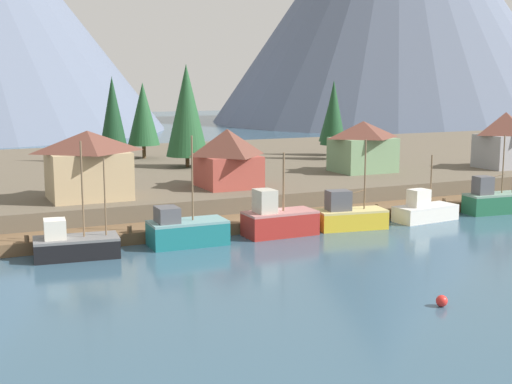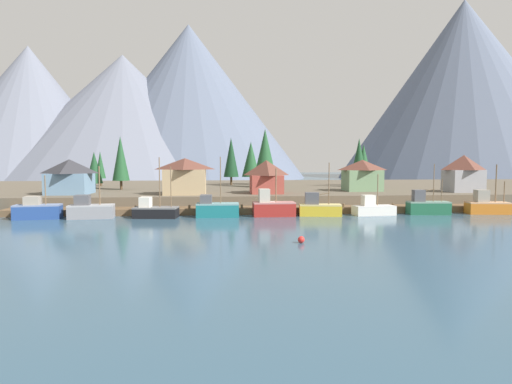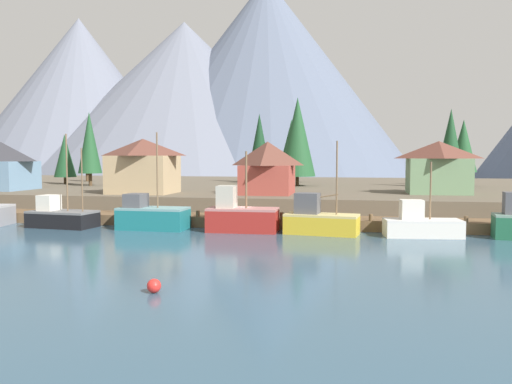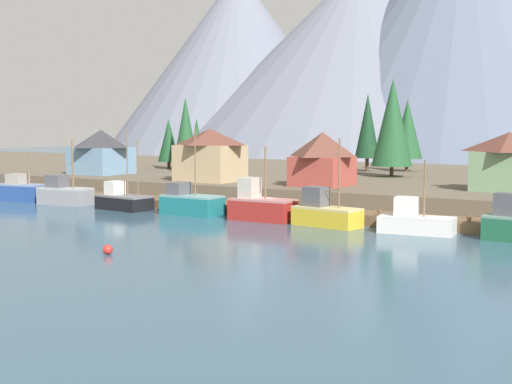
# 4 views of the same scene
# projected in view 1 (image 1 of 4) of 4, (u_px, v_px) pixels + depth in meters

# --- Properties ---
(ground_plane) EXTENTS (400.00, 400.00, 1.00)m
(ground_plane) POSITION_uv_depth(u_px,v_px,m) (189.00, 202.00, 80.15)
(ground_plane) COLOR #335166
(dock) EXTENTS (80.00, 4.00, 1.60)m
(dock) POSITION_uv_depth(u_px,v_px,m) (255.00, 222.00, 63.83)
(dock) COLOR brown
(dock) RESTS_ON ground_plane
(shoreline_bank) EXTENTS (400.00, 56.00, 2.50)m
(shoreline_bank) POSITION_uv_depth(u_px,v_px,m) (158.00, 174.00, 90.63)
(shoreline_bank) COLOR brown
(shoreline_bank) RESTS_ON ground_plane
(fishing_boat_black) EXTENTS (6.56, 3.75, 8.83)m
(fishing_boat_black) POSITION_uv_depth(u_px,v_px,m) (74.00, 245.00, 53.22)
(fishing_boat_black) COLOR black
(fishing_boat_black) RESTS_ON ground_plane
(fishing_boat_teal) EXTENTS (6.32, 3.18, 8.90)m
(fishing_boat_teal) POSITION_uv_depth(u_px,v_px,m) (186.00, 231.00, 57.14)
(fishing_boat_teal) COLOR #196B70
(fishing_boat_teal) RESTS_ON ground_plane
(fishing_boat_red) EXTENTS (6.30, 3.02, 7.17)m
(fishing_boat_red) POSITION_uv_depth(u_px,v_px,m) (278.00, 220.00, 60.64)
(fishing_boat_red) COLOR maroon
(fishing_boat_red) RESTS_ON ground_plane
(fishing_boat_yellow) EXTENTS (6.57, 3.52, 8.03)m
(fishing_boat_yellow) POSITION_uv_depth(u_px,v_px,m) (349.00, 216.00, 63.37)
(fishing_boat_yellow) COLOR gold
(fishing_boat_yellow) RESTS_ON ground_plane
(fishing_boat_white) EXTENTS (6.50, 3.27, 6.27)m
(fishing_boat_white) POSITION_uv_depth(u_px,v_px,m) (424.00, 211.00, 66.96)
(fishing_boat_white) COLOR silver
(fishing_boat_white) RESTS_ON ground_plane
(fishing_boat_green) EXTENTS (6.45, 2.97, 7.83)m
(fishing_boat_green) POSITION_uv_depth(u_px,v_px,m) (493.00, 201.00, 70.67)
(fishing_boat_green) COLOR #1E5B3D
(fishing_boat_green) RESTS_ON ground_plane
(house_red) EXTENTS (5.82, 6.50, 5.89)m
(house_red) POSITION_uv_depth(u_px,v_px,m) (227.00, 157.00, 71.21)
(house_red) COLOR #9E4238
(house_red) RESTS_ON shoreline_bank
(house_green) EXTENTS (6.98, 5.71, 5.95)m
(house_green) POSITION_uv_depth(u_px,v_px,m) (363.00, 146.00, 82.75)
(house_green) COLOR #6B8E66
(house_green) RESTS_ON shoreline_bank
(house_tan) EXTENTS (7.40, 6.14, 6.24)m
(house_tan) POSITION_uv_depth(u_px,v_px,m) (88.00, 164.00, 64.12)
(house_tan) COLOR tan
(house_tan) RESTS_ON shoreline_bank
(house_grey) EXTENTS (6.32, 5.21, 6.83)m
(house_grey) POSITION_uv_depth(u_px,v_px,m) (505.00, 139.00, 86.30)
(house_grey) COLOR gray
(house_grey) RESTS_ON shoreline_bank
(conifer_near_left) EXTENTS (5.21, 5.21, 12.65)m
(conifer_near_left) POSITION_uv_depth(u_px,v_px,m) (187.00, 110.00, 86.29)
(conifer_near_left) COLOR #4C3823
(conifer_near_left) RESTS_ON shoreline_bank
(conifer_near_right) EXTENTS (3.84, 3.84, 9.51)m
(conifer_near_right) POSITION_uv_depth(u_px,v_px,m) (333.00, 115.00, 100.00)
(conifer_near_right) COLOR #4C3823
(conifer_near_right) RESTS_ON shoreline_bank
(conifer_mid_right) EXTENTS (3.54, 3.54, 11.17)m
(conifer_mid_right) POSITION_uv_depth(u_px,v_px,m) (113.00, 112.00, 91.19)
(conifer_mid_right) COLOR #4C3823
(conifer_mid_right) RESTS_ON shoreline_bank
(conifer_back_right) EXTENTS (3.53, 3.53, 10.67)m
(conifer_back_right) POSITION_uv_depth(u_px,v_px,m) (333.00, 113.00, 94.91)
(conifer_back_right) COLOR #4C3823
(conifer_back_right) RESTS_ON shoreline_bank
(conifer_centre) EXTENTS (4.39, 4.39, 10.36)m
(conifer_centre) POSITION_uv_depth(u_px,v_px,m) (143.00, 114.00, 95.97)
(conifer_centre) COLOR #4C3823
(conifer_centre) RESTS_ON shoreline_bank
(channel_buoy) EXTENTS (0.70, 0.70, 0.70)m
(channel_buoy) POSITION_uv_depth(u_px,v_px,m) (442.00, 301.00, 41.87)
(channel_buoy) COLOR red
(channel_buoy) RESTS_ON ground_plane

